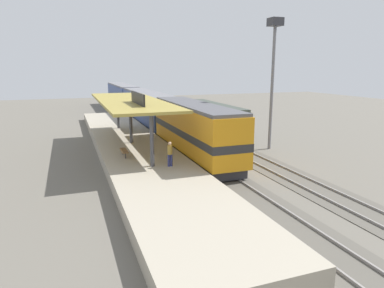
% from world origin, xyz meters
% --- Properties ---
extents(ground_plane, '(120.00, 120.00, 0.00)m').
position_xyz_m(ground_plane, '(2.00, 0.00, 0.00)').
color(ground_plane, '#666056').
extents(track_near, '(3.20, 110.00, 0.16)m').
position_xyz_m(track_near, '(0.00, 0.00, 0.03)').
color(track_near, '#565249').
rests_on(track_near, ground).
extents(track_far, '(3.20, 110.00, 0.16)m').
position_xyz_m(track_far, '(4.60, 0.00, 0.03)').
color(track_far, '#565249').
rests_on(track_far, ground).
extents(platform, '(6.00, 44.00, 0.90)m').
position_xyz_m(platform, '(-4.60, 0.00, 0.45)').
color(platform, '#A89E89').
rests_on(platform, ground).
extents(station_canopy, '(5.20, 18.00, 4.70)m').
position_xyz_m(station_canopy, '(-4.60, -0.09, 4.53)').
color(station_canopy, '#47474C').
rests_on(station_canopy, platform).
extents(platform_bench, '(0.44, 1.70, 0.50)m').
position_xyz_m(platform_bench, '(-6.00, -4.74, 1.34)').
color(platform_bench, '#333338').
rests_on(platform_bench, platform).
extents(locomotive, '(2.93, 14.43, 4.44)m').
position_xyz_m(locomotive, '(0.00, -3.85, 2.41)').
color(locomotive, '#28282D').
rests_on(locomotive, track_near).
extents(passenger_carriage_front, '(2.90, 20.00, 4.24)m').
position_xyz_m(passenger_carriage_front, '(0.00, 14.15, 2.31)').
color(passenger_carriage_front, '#28282D').
rests_on(passenger_carriage_front, track_near).
extents(passenger_carriage_rear, '(2.90, 20.00, 4.24)m').
position_xyz_m(passenger_carriage_rear, '(0.00, 34.95, 2.31)').
color(passenger_carriage_rear, '#28282D').
rests_on(passenger_carriage_rear, track_near).
extents(freight_car, '(2.80, 12.00, 3.54)m').
position_xyz_m(freight_car, '(4.60, 3.27, 1.97)').
color(freight_car, '#28282D').
rests_on(freight_car, track_far).
extents(light_mast, '(1.10, 1.10, 11.70)m').
position_xyz_m(light_mast, '(7.80, -3.03, 8.40)').
color(light_mast, slate).
rests_on(light_mast, ground).
extents(person_waiting, '(0.34, 0.34, 1.71)m').
position_xyz_m(person_waiting, '(-3.48, -8.45, 1.85)').
color(person_waiting, navy).
rests_on(person_waiting, platform).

